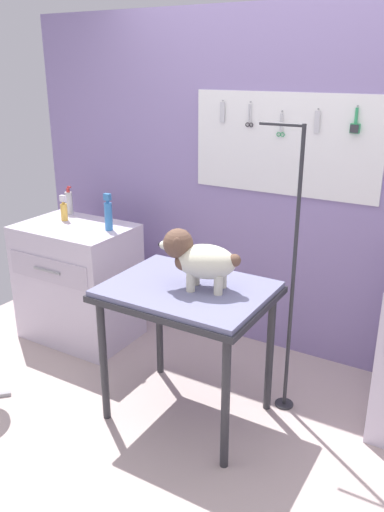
{
  "coord_description": "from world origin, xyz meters",
  "views": [
    {
      "loc": [
        1.26,
        -1.95,
        1.94
      ],
      "look_at": [
        -0.06,
        0.29,
        0.98
      ],
      "focal_mm": 36.59,
      "sensor_mm": 36.0,
      "label": 1
    }
  ],
  "objects_px": {
    "grooming_arm": "(291,287)",
    "grooming_table": "(188,301)",
    "conditioner_bottle": "(64,210)",
    "counter_left": "(79,282)",
    "dog": "(198,258)"
  },
  "relations": [
    {
      "from": "grooming_arm",
      "to": "counter_left",
      "type": "height_order",
      "value": "grooming_arm"
    },
    {
      "from": "grooming_table",
      "to": "dog",
      "type": "height_order",
      "value": "dog"
    },
    {
      "from": "grooming_table",
      "to": "grooming_arm",
      "type": "relative_size",
      "value": 0.53
    },
    {
      "from": "grooming_arm",
      "to": "conditioner_bottle",
      "type": "relative_size",
      "value": 8.89
    },
    {
      "from": "grooming_arm",
      "to": "grooming_table",
      "type": "bearing_deg",
      "value": -141.74
    },
    {
      "from": "counter_left",
      "to": "conditioner_bottle",
      "type": "distance_m",
      "value": 0.54
    },
    {
      "from": "grooming_arm",
      "to": "counter_left",
      "type": "relative_size",
      "value": 1.92
    },
    {
      "from": "conditioner_bottle",
      "to": "dog",
      "type": "bearing_deg",
      "value": -18.33
    },
    {
      "from": "counter_left",
      "to": "conditioner_bottle",
      "type": "xyz_separation_m",
      "value": [
        -0.15,
        0.07,
        0.51
      ]
    },
    {
      "from": "grooming_arm",
      "to": "conditioner_bottle",
      "type": "height_order",
      "value": "grooming_arm"
    },
    {
      "from": "grooming_table",
      "to": "counter_left",
      "type": "bearing_deg",
      "value": 161.17
    },
    {
      "from": "grooming_table",
      "to": "grooming_arm",
      "type": "xyz_separation_m",
      "value": [
        0.46,
        0.36,
        0.05
      ]
    },
    {
      "from": "counter_left",
      "to": "conditioner_bottle",
      "type": "height_order",
      "value": "conditioner_bottle"
    },
    {
      "from": "grooming_table",
      "to": "dog",
      "type": "distance_m",
      "value": 0.27
    },
    {
      "from": "grooming_table",
      "to": "conditioner_bottle",
      "type": "relative_size",
      "value": 4.75
    }
  ]
}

